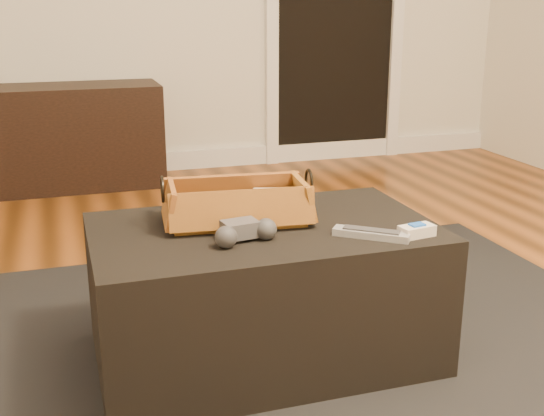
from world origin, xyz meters
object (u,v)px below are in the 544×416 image
object	(u,v)px
ottoman	(264,292)
cream_gadget	(417,231)
wicker_basket	(238,206)
media_cabinet	(28,139)
tv_remote	(231,216)
silver_remote	(371,234)
game_controller	(244,231)

from	to	relation	value
ottoman	cream_gadget	size ratio (longest dim) A/B	9.39
wicker_basket	cream_gadget	xyz separation A→B (m)	(0.45, -0.27, -0.03)
wicker_basket	cream_gadget	world-z (taller)	wicker_basket
media_cabinet	wicker_basket	distance (m)	2.35
cream_gadget	media_cabinet	bearing A→B (deg)	113.59
tv_remote	silver_remote	xyz separation A→B (m)	(0.34, -0.23, -0.02)
media_cabinet	tv_remote	distance (m)	2.36
tv_remote	silver_remote	bearing A→B (deg)	-34.00
tv_remote	wicker_basket	bearing A→B (deg)	30.87
silver_remote	game_controller	bearing A→B (deg)	168.07
wicker_basket	silver_remote	world-z (taller)	wicker_basket
ottoman	tv_remote	world-z (taller)	tv_remote
media_cabinet	ottoman	bearing A→B (deg)	-72.73
ottoman	cream_gadget	xyz separation A→B (m)	(0.38, -0.22, 0.23)
game_controller	tv_remote	bearing A→B (deg)	88.28
game_controller	media_cabinet	bearing A→B (deg)	104.53
cream_gadget	game_controller	bearing A→B (deg)	167.79
media_cabinet	game_controller	distance (m)	2.51
wicker_basket	cream_gadget	size ratio (longest dim) A/B	4.31
cream_gadget	wicker_basket	bearing A→B (deg)	148.40
game_controller	cream_gadget	bearing A→B (deg)	-12.21
media_cabinet	silver_remote	bearing A→B (deg)	-68.64
tv_remote	wicker_basket	world-z (taller)	wicker_basket
ottoman	tv_remote	size ratio (longest dim) A/B	4.33
ottoman	wicker_basket	bearing A→B (deg)	136.38
tv_remote	game_controller	bearing A→B (deg)	-91.78
ottoman	cream_gadget	world-z (taller)	cream_gadget
media_cabinet	cream_gadget	size ratio (longest dim) A/B	14.30
wicker_basket	cream_gadget	bearing A→B (deg)	-31.60
wicker_basket	ottoman	bearing A→B (deg)	-43.62
game_controller	silver_remote	distance (m)	0.36
ottoman	media_cabinet	bearing A→B (deg)	107.27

